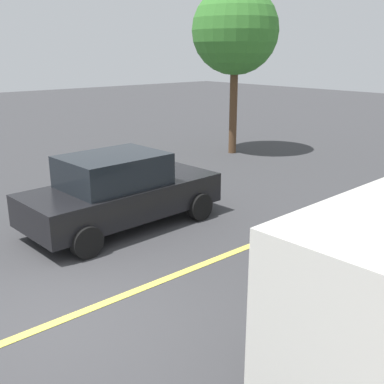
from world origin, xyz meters
The scene contains 4 objects.
ground_plane centered at (0.00, 0.00, 0.00)m, with size 80.00×80.00×0.00m, color #38383A.
lane_marking_centre centered at (3.00, 0.00, 0.01)m, with size 28.00×0.16×0.01m, color #E0D14C.
car_black_mid_road centered at (2.78, 2.68, 0.84)m, with size 4.53×2.21×1.68m.
tree_left_verge centered at (10.37, 6.55, 4.50)m, with size 3.17×3.17×6.12m.
Camera 1 is at (-2.48, -5.77, 3.82)m, focal length 43.25 mm.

